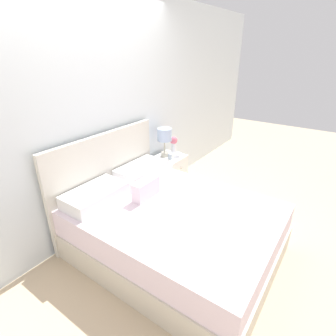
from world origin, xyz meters
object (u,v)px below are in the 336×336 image
(bed, at_px, (169,226))
(teacup, at_px, (178,155))
(alarm_clock, at_px, (171,156))
(table_lamp, at_px, (165,136))
(nightstand, at_px, (170,175))
(flower_vase, at_px, (174,143))

(bed, xyz_separation_m, teacup, (1.09, 0.59, 0.30))
(alarm_clock, bearing_deg, teacup, -18.68)
(table_lamp, bearing_deg, alarm_clock, -100.03)
(bed, distance_m, table_lamp, 1.37)
(nightstand, distance_m, teacup, 0.34)
(nightstand, bearing_deg, flower_vase, 12.36)
(nightstand, distance_m, flower_vase, 0.46)
(table_lamp, distance_m, flower_vase, 0.23)
(teacup, height_order, alarm_clock, alarm_clock)
(bed, relative_size, nightstand, 3.36)
(table_lamp, height_order, flower_vase, table_lamp)
(bed, xyz_separation_m, flower_vase, (1.17, 0.73, 0.43))
(nightstand, bearing_deg, alarm_clock, -130.81)
(bed, xyz_separation_m, alarm_clock, (0.96, 0.63, 0.32))
(nightstand, relative_size, flower_vase, 2.34)
(teacup, bearing_deg, flower_vase, 59.60)
(table_lamp, height_order, teacup, table_lamp)
(flower_vase, bearing_deg, bed, -148.10)
(bed, bearing_deg, teacup, 28.46)
(bed, relative_size, table_lamp, 4.81)
(bed, distance_m, teacup, 1.27)
(nightstand, relative_size, alarm_clock, 7.62)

